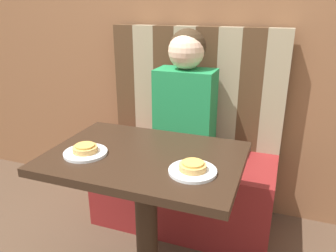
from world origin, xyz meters
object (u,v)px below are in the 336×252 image
pizza_left (85,148)px  pizza_right (193,166)px  person (186,94)px  plate_left (86,153)px  plate_right (193,171)px

pizza_left → pizza_right: bearing=0.0°
person → pizza_left: 0.70m
plate_left → pizza_left: size_ratio=1.76×
person → plate_left: size_ratio=3.98×
person → pizza_left: size_ratio=7.02×
pizza_left → person: bearing=70.5°
pizza_left → pizza_right: (0.47, 0.00, 0.00)m
person → plate_right: bearing=-70.5°
plate_left → pizza_left: bearing=-26.6°
plate_left → pizza_left: pizza_left is taller
person → pizza_right: bearing=-70.5°
person → plate_left: bearing=-109.5°
plate_left → pizza_right: pizza_right is taller
pizza_right → person: bearing=109.5°
person → pizza_right: 0.70m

